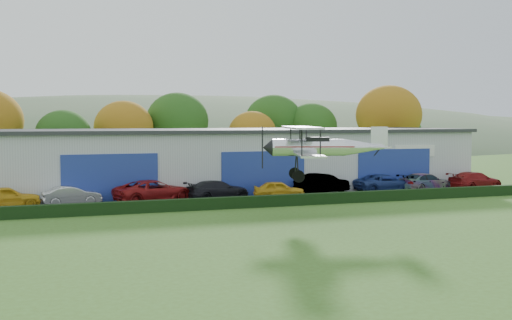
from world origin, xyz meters
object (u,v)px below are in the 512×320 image
object	(u,v)px
car_3	(218,190)
car_6	(385,183)
car_4	(279,190)
hangar	(241,158)
car_1	(72,195)
car_5	(322,184)
car_7	(426,182)
car_8	(475,181)
car_0	(6,197)
car_2	(154,191)
biplane	(319,146)

from	to	relation	value
car_3	car_6	bearing A→B (deg)	-101.00
car_3	car_4	distance (m)	4.74
hangar	car_1	bearing A→B (deg)	-155.53
car_3	car_5	world-z (taller)	car_5
hangar	car_3	bearing A→B (deg)	-119.70
car_4	car_7	distance (m)	13.77
hangar	car_8	world-z (taller)	hangar
car_4	car_5	bearing A→B (deg)	-57.37
car_1	car_8	distance (m)	33.73
car_0	car_7	size ratio (longest dim) A/B	0.89
car_4	car_8	bearing A→B (deg)	-76.37
car_0	hangar	bearing A→B (deg)	-81.13
car_8	car_6	bearing A→B (deg)	72.82
hangar	car_7	xyz separation A→B (m)	(14.27, -7.36, -1.86)
car_4	car_8	distance (m)	18.42
car_3	car_4	size ratio (longest dim) A/B	1.27
car_1	hangar	bearing A→B (deg)	-73.82
car_7	hangar	bearing A→B (deg)	51.87
hangar	car_2	xyz separation A→B (m)	(-8.97, -7.22, -1.78)
car_6	biplane	bearing A→B (deg)	132.59
car_5	car_7	bearing A→B (deg)	-118.53
car_2	car_7	distance (m)	23.24
car_0	car_4	xyz separation A→B (m)	(19.64, -0.88, -0.10)
car_6	car_3	bearing A→B (deg)	88.56
car_5	car_8	distance (m)	14.09
car_2	car_1	bearing A→B (deg)	66.95
car_1	car_6	bearing A→B (deg)	-98.54
car_5	car_3	bearing A→B (deg)	70.95
car_2	car_5	distance (m)	13.90
car_3	car_1	bearing A→B (deg)	74.34
car_0	car_8	bearing A→B (deg)	-102.86
hangar	car_5	distance (m)	8.38
car_7	car_6	bearing A→B (deg)	71.16
car_6	car_7	xyz separation A→B (m)	(3.70, -0.52, 0.01)
car_1	car_7	bearing A→B (deg)	-99.54
car_0	car_7	world-z (taller)	car_0
car_2	car_7	size ratio (longest dim) A/B	1.15
car_1	car_6	distance (m)	25.34
car_1	car_2	world-z (taller)	car_2
biplane	car_4	bearing A→B (deg)	98.08
car_3	car_8	bearing A→B (deg)	-104.23
car_0	biplane	world-z (taller)	biplane
car_1	biplane	bearing A→B (deg)	-138.96
car_2	car_7	xyz separation A→B (m)	(23.23, -0.14, -0.08)
car_3	car_6	world-z (taller)	car_6
hangar	car_5	world-z (taller)	hangar
car_2	biplane	xyz separation A→B (m)	(8.04, -11.41, 3.70)
car_0	car_1	bearing A→B (deg)	-95.03
car_5	car_4	bearing A→B (deg)	86.12
car_5	biplane	world-z (taller)	biplane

